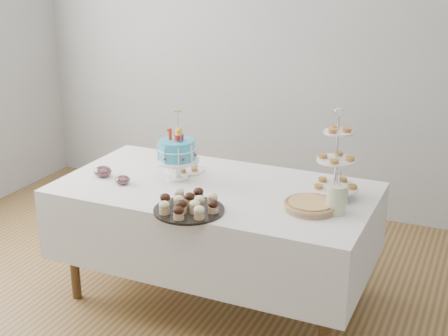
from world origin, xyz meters
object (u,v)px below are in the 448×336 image
at_px(tiered_stand, 336,161).
at_px(jam_bowl_b, 123,180).
at_px(table, 215,221).
at_px(pie, 311,205).
at_px(birthday_cake, 177,161).
at_px(plate_stack, 334,192).
at_px(pastry_plate, 186,169).
at_px(cupcake_tray, 189,204).
at_px(utensil_pitcher, 337,198).
at_px(jam_bowl_a, 103,172).

relative_size(tiered_stand, jam_bowl_b, 5.71).
xyz_separation_m(table, pie, (0.64, -0.10, 0.25)).
bearing_deg(table, birthday_cake, 175.08).
distance_m(pie, plate_stack, 0.25).
distance_m(tiered_stand, pastry_plate, 1.02).
relative_size(table, cupcake_tray, 4.84).
bearing_deg(tiered_stand, cupcake_tray, -141.42).
height_order(birthday_cake, pastry_plate, birthday_cake).
relative_size(plate_stack, utensil_pitcher, 0.65).
xyz_separation_m(pastry_plate, jam_bowl_b, (-0.24, -0.38, 0.01)).
relative_size(birthday_cake, pastry_plate, 1.86).
bearing_deg(utensil_pitcher, cupcake_tray, 178.02).
height_order(pastry_plate, jam_bowl_b, jam_bowl_b).
bearing_deg(birthday_cake, jam_bowl_b, -129.46).
relative_size(plate_stack, jam_bowl_a, 1.42).
distance_m(pie, jam_bowl_b, 1.18).
distance_m(cupcake_tray, jam_bowl_b, 0.60).
bearing_deg(utensil_pitcher, pastry_plate, 141.13).
xyz_separation_m(tiered_stand, plate_stack, (0.00, -0.00, -0.19)).
xyz_separation_m(plate_stack, jam_bowl_b, (-1.24, -0.33, -0.01)).
xyz_separation_m(birthday_cake, tiered_stand, (0.98, 0.12, 0.10)).
xyz_separation_m(tiered_stand, utensil_pitcher, (0.07, -0.23, -0.13)).
relative_size(birthday_cake, pie, 1.43).
bearing_deg(jam_bowl_a, utensil_pitcher, 1.40).
bearing_deg(pastry_plate, jam_bowl_b, -122.85).
distance_m(birthday_cake, jam_bowl_b, 0.36).
distance_m(tiered_stand, plate_stack, 0.19).
height_order(tiered_stand, plate_stack, tiered_stand).
bearing_deg(jam_bowl_a, jam_bowl_b, -18.89).
height_order(cupcake_tray, plate_stack, cupcake_tray).
bearing_deg(table, utensil_pitcher, -6.63).
bearing_deg(cupcake_tray, birthday_cake, 125.38).
bearing_deg(pastry_plate, utensil_pitcher, -14.33).
distance_m(pie, tiered_stand, 0.32).
xyz_separation_m(pie, pastry_plate, (-0.93, 0.29, -0.01)).
bearing_deg(pastry_plate, cupcake_tray, -60.89).
bearing_deg(table, jam_bowl_a, -170.11).
bearing_deg(birthday_cake, plate_stack, 18.32).
bearing_deg(birthday_cake, pie, 3.70).
relative_size(pie, pastry_plate, 1.30).
distance_m(table, jam_bowl_a, 0.78).
distance_m(cupcake_tray, jam_bowl_a, 0.81).
bearing_deg(jam_bowl_a, table, 9.89).
height_order(birthday_cake, jam_bowl_a, birthday_cake).
distance_m(plate_stack, jam_bowl_b, 1.29).
bearing_deg(pie, jam_bowl_b, -175.65).
xyz_separation_m(cupcake_tray, pastry_plate, (-0.32, 0.58, -0.03)).
bearing_deg(table, jam_bowl_b, -160.33).
relative_size(birthday_cake, cupcake_tray, 1.10).
bearing_deg(cupcake_tray, pie, 26.11).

